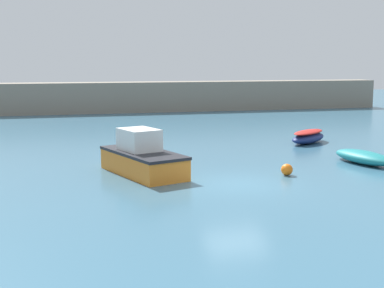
% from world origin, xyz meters
% --- Properties ---
extents(ground_plane, '(120.00, 120.00, 0.20)m').
position_xyz_m(ground_plane, '(0.00, 0.00, -0.10)').
color(ground_plane, '#38667F').
extents(harbor_breakwater, '(49.51, 2.57, 2.81)m').
position_xyz_m(harbor_breakwater, '(0.00, 30.75, 1.40)').
color(harbor_breakwater, gray).
rests_on(harbor_breakwater, ground_plane).
extents(rowboat_with_red_cover, '(3.35, 2.97, 0.77)m').
position_xyz_m(rowboat_with_red_cover, '(7.51, 9.03, 0.39)').
color(rowboat_with_red_cover, navy).
rests_on(rowboat_with_red_cover, ground_plane).
extents(cabin_cruiser_white, '(3.38, 5.04, 1.93)m').
position_xyz_m(cabin_cruiser_white, '(-3.31, 2.79, 0.71)').
color(cabin_cruiser_white, orange).
rests_on(cabin_cruiser_white, ground_plane).
extents(rowboat_blue_near, '(2.06, 3.70, 0.61)m').
position_xyz_m(rowboat_blue_near, '(7.22, 2.59, 0.31)').
color(rowboat_blue_near, teal).
rests_on(rowboat_blue_near, ground_plane).
extents(mooring_buoy_orange, '(0.50, 0.50, 0.50)m').
position_xyz_m(mooring_buoy_orange, '(2.61, 1.02, 0.25)').
color(mooring_buoy_orange, orange).
rests_on(mooring_buoy_orange, ground_plane).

